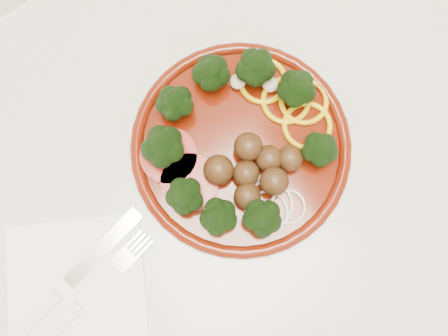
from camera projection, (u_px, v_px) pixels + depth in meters
counter at (141, 265)px, 0.98m from camera, size 2.40×0.60×0.90m
plate at (238, 143)px, 0.55m from camera, size 0.25×0.25×0.06m
napkin at (77, 288)px, 0.54m from camera, size 0.20×0.20×0.00m
knife at (54, 298)px, 0.53m from camera, size 0.20×0.05×0.01m
fork at (69, 317)px, 0.52m from camera, size 0.17×0.05×0.01m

